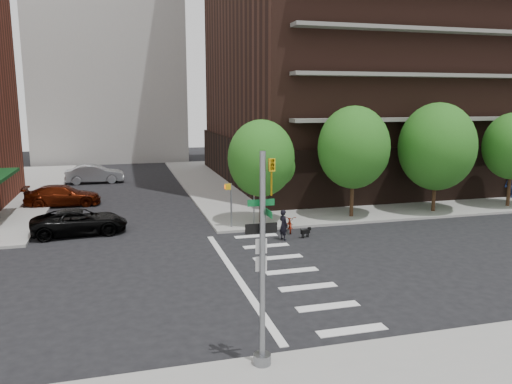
% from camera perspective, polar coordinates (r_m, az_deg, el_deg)
% --- Properties ---
extents(ground, '(120.00, 120.00, 0.00)m').
position_cam_1_polar(ground, '(21.63, -3.54, -9.72)').
color(ground, black).
rests_on(ground, ground).
extents(sidewalk_ne, '(39.00, 33.00, 0.15)m').
position_cam_1_polar(sidewalk_ne, '(50.40, 14.11, 1.71)').
color(sidewalk_ne, gray).
rests_on(sidewalk_ne, ground).
extents(crosswalk, '(3.85, 13.00, 0.01)m').
position_cam_1_polar(crosswalk, '(22.14, 2.13, -9.20)').
color(crosswalk, silver).
rests_on(crosswalk, ground).
extents(tree_a, '(4.00, 4.00, 5.90)m').
position_cam_1_polar(tree_a, '(29.71, 0.59, 3.87)').
color(tree_a, '#301E11').
rests_on(tree_a, sidewalk_ne).
extents(tree_b, '(4.50, 4.50, 6.65)m').
position_cam_1_polar(tree_b, '(31.82, 11.09, 5.01)').
color(tree_b, '#301E11').
rests_on(tree_b, sidewalk_ne).
extents(tree_c, '(5.00, 5.00, 6.80)m').
position_cam_1_polar(tree_c, '(34.89, 19.99, 4.88)').
color(tree_c, '#301E11').
rests_on(tree_c, sidewalk_ne).
extents(traffic_signal, '(0.90, 0.75, 6.00)m').
position_cam_1_polar(traffic_signal, '(13.75, 0.85, -9.74)').
color(traffic_signal, slate).
rests_on(traffic_signal, sidewalk_s).
extents(pedestrian_signal, '(2.18, 0.67, 2.60)m').
position_cam_1_polar(pedestrian_signal, '(29.08, -2.30, -0.65)').
color(pedestrian_signal, slate).
rests_on(pedestrian_signal, sidewalk_ne).
extents(parked_car_black, '(2.83, 5.38, 1.44)m').
position_cam_1_polar(parked_car_black, '(29.76, -19.50, -3.23)').
color(parked_car_black, black).
rests_on(parked_car_black, ground).
extents(parked_car_maroon, '(2.12, 5.20, 1.51)m').
position_cam_1_polar(parked_car_maroon, '(38.16, -21.23, -0.38)').
color(parked_car_maroon, '#411004').
rests_on(parked_car_maroon, ground).
extents(parked_car_silver, '(1.87, 5.16, 1.69)m').
position_cam_1_polar(parked_car_silver, '(47.75, -17.94, 1.98)').
color(parked_car_silver, '#9CA0A5').
rests_on(parked_car_silver, ground).
extents(scooter, '(1.11, 1.92, 0.96)m').
position_cam_1_polar(scooter, '(28.82, 3.92, -3.58)').
color(scooter, maroon).
rests_on(scooter, ground).
extents(dog_walker, '(0.70, 0.58, 1.66)m').
position_cam_1_polar(dog_walker, '(26.97, 3.16, -3.77)').
color(dog_walker, black).
rests_on(dog_walker, ground).
extents(dog, '(0.65, 0.35, 0.55)m').
position_cam_1_polar(dog, '(27.62, 5.71, -4.51)').
color(dog, black).
rests_on(dog, ground).
extents(pedestrian_far, '(0.96, 0.79, 1.81)m').
position_cam_1_polar(pedestrian_far, '(42.46, 27.02, 0.63)').
color(pedestrian_far, navy).
rests_on(pedestrian_far, sidewalk_ne).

